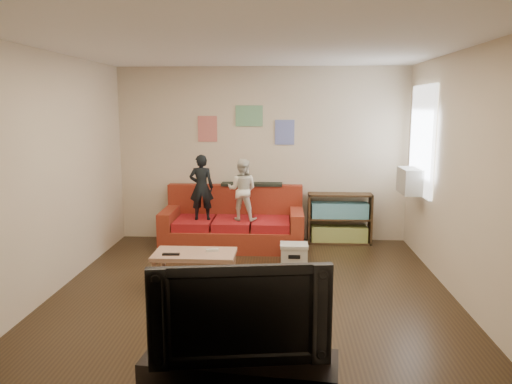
# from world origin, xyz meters

# --- Properties ---
(room_shell) EXTENTS (4.52, 5.02, 2.72)m
(room_shell) POSITION_xyz_m (0.00, 0.00, 1.35)
(room_shell) COLOR #342414
(room_shell) RESTS_ON ground
(sofa) EXTENTS (2.10, 0.96, 0.92)m
(sofa) POSITION_xyz_m (-0.41, 2.07, 0.31)
(sofa) COLOR maroon
(sofa) RESTS_ON ground
(child_a) EXTENTS (0.37, 0.25, 0.97)m
(child_a) POSITION_xyz_m (-0.86, 1.89, 0.92)
(child_a) COLOR black
(child_a) RESTS_ON sofa
(child_b) EXTENTS (0.49, 0.40, 0.91)m
(child_b) POSITION_xyz_m (-0.26, 1.89, 0.89)
(child_b) COLOR silver
(child_b) RESTS_ON sofa
(coffee_table) EXTENTS (0.95, 0.52, 0.43)m
(coffee_table) POSITION_xyz_m (-0.68, 0.26, 0.36)
(coffee_table) COLOR tan
(coffee_table) RESTS_ON ground
(remote) EXTENTS (0.20, 0.06, 0.02)m
(remote) POSITION_xyz_m (-0.93, 0.14, 0.44)
(remote) COLOR black
(remote) RESTS_ON coffee_table
(game_controller) EXTENTS (0.15, 0.09, 0.03)m
(game_controller) POSITION_xyz_m (-0.48, 0.31, 0.44)
(game_controller) COLOR silver
(game_controller) RESTS_ON coffee_table
(bookshelf) EXTENTS (0.97, 0.29, 0.78)m
(bookshelf) POSITION_xyz_m (1.21, 2.30, 0.35)
(bookshelf) COLOR #3E2C19
(bookshelf) RESTS_ON ground
(window) EXTENTS (0.04, 1.08, 1.48)m
(window) POSITION_xyz_m (2.22, 1.65, 1.64)
(window) COLOR white
(window) RESTS_ON room_shell
(ac_unit) EXTENTS (0.28, 0.55, 0.35)m
(ac_unit) POSITION_xyz_m (2.10, 1.65, 1.08)
(ac_unit) COLOR #B7B2A3
(ac_unit) RESTS_ON window
(artwork_left) EXTENTS (0.30, 0.01, 0.40)m
(artwork_left) POSITION_xyz_m (-0.85, 2.48, 1.75)
(artwork_left) COLOR #D87266
(artwork_left) RESTS_ON room_shell
(artwork_center) EXTENTS (0.42, 0.01, 0.32)m
(artwork_center) POSITION_xyz_m (-0.20, 2.48, 1.95)
(artwork_center) COLOR #72B27F
(artwork_center) RESTS_ON room_shell
(artwork_right) EXTENTS (0.30, 0.01, 0.38)m
(artwork_right) POSITION_xyz_m (0.35, 2.48, 1.70)
(artwork_right) COLOR #727FCC
(artwork_right) RESTS_ON room_shell
(file_box) EXTENTS (0.37, 0.29, 0.26)m
(file_box) POSITION_xyz_m (0.49, 1.28, 0.13)
(file_box) COLOR silver
(file_box) RESTS_ON ground
(television) EXTENTS (1.16, 0.31, 0.66)m
(television) POSITION_xyz_m (0.06, -2.25, 0.81)
(television) COLOR black
(television) RESTS_ON tv_stand
(tissue) EXTENTS (0.13, 0.13, 0.10)m
(tissue) POSITION_xyz_m (0.64, 0.57, 0.05)
(tissue) COLOR silver
(tissue) RESTS_ON ground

